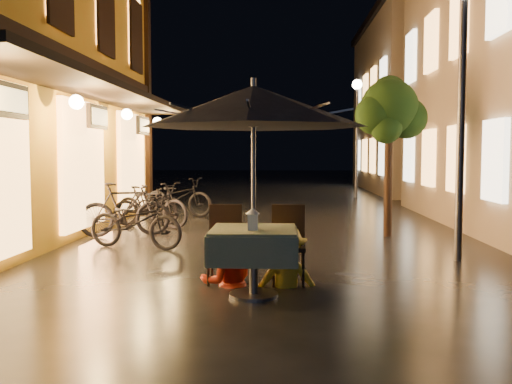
{
  "coord_description": "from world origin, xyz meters",
  "views": [
    {
      "loc": [
        0.34,
        -6.66,
        1.64
      ],
      "look_at": [
        0.02,
        0.31,
        1.15
      ],
      "focal_mm": 40.0,
      "sensor_mm": 36.0,
      "label": 1
    }
  ],
  "objects_px": {
    "table_lantern": "(253,218)",
    "person_yellow": "(286,227)",
    "cafe_table": "(254,245)",
    "patio_umbrella": "(254,106)",
    "person_orange": "(228,227)",
    "streetlamp_near": "(462,66)",
    "bicycle_0": "(135,222)"
  },
  "relations": [
    {
      "from": "table_lantern",
      "to": "person_yellow",
      "type": "xyz_separation_m",
      "value": [
        0.37,
        0.7,
        -0.2
      ]
    },
    {
      "from": "cafe_table",
      "to": "patio_umbrella",
      "type": "height_order",
      "value": "patio_umbrella"
    },
    {
      "from": "cafe_table",
      "to": "person_yellow",
      "type": "xyz_separation_m",
      "value": [
        0.37,
        0.56,
        0.13
      ]
    },
    {
      "from": "person_orange",
      "to": "streetlamp_near",
      "type": "bearing_deg",
      "value": -166.17
    },
    {
      "from": "streetlamp_near",
      "to": "cafe_table",
      "type": "xyz_separation_m",
      "value": [
        -2.98,
        -2.29,
        -2.33
      ]
    },
    {
      "from": "person_yellow",
      "to": "table_lantern",
      "type": "bearing_deg",
      "value": 53.86
    },
    {
      "from": "cafe_table",
      "to": "table_lantern",
      "type": "height_order",
      "value": "table_lantern"
    },
    {
      "from": "cafe_table",
      "to": "bicycle_0",
      "type": "distance_m",
      "value": 3.82
    },
    {
      "from": "person_orange",
      "to": "bicycle_0",
      "type": "bearing_deg",
      "value": -67.43
    },
    {
      "from": "person_orange",
      "to": "person_yellow",
      "type": "distance_m",
      "value": 0.72
    },
    {
      "from": "streetlamp_near",
      "to": "cafe_table",
      "type": "height_order",
      "value": "streetlamp_near"
    },
    {
      "from": "patio_umbrella",
      "to": "table_lantern",
      "type": "height_order",
      "value": "patio_umbrella"
    },
    {
      "from": "cafe_table",
      "to": "person_orange",
      "type": "distance_m",
      "value": 0.7
    },
    {
      "from": "person_orange",
      "to": "table_lantern",
      "type": "bearing_deg",
      "value": 102.06
    },
    {
      "from": "table_lantern",
      "to": "person_yellow",
      "type": "relative_size",
      "value": 0.17
    },
    {
      "from": "patio_umbrella",
      "to": "bicycle_0",
      "type": "relative_size",
      "value": 1.44
    },
    {
      "from": "cafe_table",
      "to": "bicycle_0",
      "type": "xyz_separation_m",
      "value": [
        -2.17,
        3.14,
        -0.13
      ]
    },
    {
      "from": "table_lantern",
      "to": "cafe_table",
      "type": "bearing_deg",
      "value": 90.0
    },
    {
      "from": "table_lantern",
      "to": "bicycle_0",
      "type": "xyz_separation_m",
      "value": [
        -2.17,
        3.29,
        -0.46
      ]
    },
    {
      "from": "cafe_table",
      "to": "person_yellow",
      "type": "relative_size",
      "value": 0.69
    },
    {
      "from": "cafe_table",
      "to": "patio_umbrella",
      "type": "xyz_separation_m",
      "value": [
        -0.0,
        0.0,
        1.56
      ]
    },
    {
      "from": "person_orange",
      "to": "person_yellow",
      "type": "xyz_separation_m",
      "value": [
        0.72,
        -0.04,
        0.01
      ]
    },
    {
      "from": "patio_umbrella",
      "to": "person_orange",
      "type": "bearing_deg",
      "value": 120.25
    },
    {
      "from": "streetlamp_near",
      "to": "patio_umbrella",
      "type": "height_order",
      "value": "streetlamp_near"
    },
    {
      "from": "streetlamp_near",
      "to": "cafe_table",
      "type": "bearing_deg",
      "value": -142.49
    },
    {
      "from": "table_lantern",
      "to": "person_yellow",
      "type": "distance_m",
      "value": 0.82
    },
    {
      "from": "streetlamp_near",
      "to": "table_lantern",
      "type": "distance_m",
      "value": 4.34
    },
    {
      "from": "streetlamp_near",
      "to": "patio_umbrella",
      "type": "distance_m",
      "value": 3.84
    },
    {
      "from": "streetlamp_near",
      "to": "person_orange",
      "type": "height_order",
      "value": "streetlamp_near"
    },
    {
      "from": "table_lantern",
      "to": "bicycle_0",
      "type": "relative_size",
      "value": 0.14
    },
    {
      "from": "person_orange",
      "to": "bicycle_0",
      "type": "height_order",
      "value": "person_orange"
    },
    {
      "from": "bicycle_0",
      "to": "cafe_table",
      "type": "bearing_deg",
      "value": -128.7
    }
  ]
}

